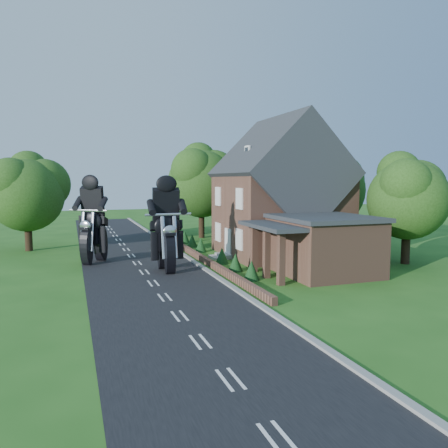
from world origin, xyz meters
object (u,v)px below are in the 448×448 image
object	(u,v)px
garden_wall	(203,259)
annex	(322,244)
motorcycle_lead	(167,258)
house	(280,196)
motorcycle_follow	(94,250)

from	to	relation	value
garden_wall	annex	bearing A→B (deg)	-46.16
motorcycle_lead	house	bearing A→B (deg)	-162.59
motorcycle_lead	motorcycle_follow	bearing A→B (deg)	-49.14
house	motorcycle_follow	world-z (taller)	house
motorcycle_lead	motorcycle_follow	xyz separation A→B (m)	(-4.01, 4.29, 0.01)
motorcycle_follow	motorcycle_lead	bearing A→B (deg)	169.85
garden_wall	house	xyz separation A→B (m)	(6.19, 1.00, 4.14)
house	motorcycle_follow	distance (m)	13.66
house	motorcycle_lead	bearing A→B (deg)	-160.40
house	annex	world-z (taller)	house
annex	motorcycle_follow	size ratio (longest dim) A/B	3.74
motorcycle_follow	annex	bearing A→B (deg)	-175.14
house	annex	size ratio (longest dim) A/B	1.45
garden_wall	house	distance (m)	7.52
garden_wall	motorcycle_follow	distance (m)	7.30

